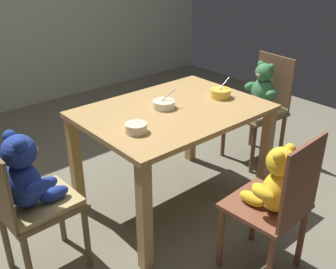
{
  "coord_description": "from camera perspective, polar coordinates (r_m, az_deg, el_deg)",
  "views": [
    {
      "loc": [
        -1.59,
        -1.79,
        1.73
      ],
      "look_at": [
        0.0,
        0.05,
        0.53
      ],
      "focal_mm": 42.23,
      "sensor_mm": 36.0,
      "label": 1
    }
  ],
  "objects": [
    {
      "name": "teddy_chair_near_right",
      "position": [
        3.39,
        13.18,
        5.13
      ],
      "size": [
        0.45,
        0.44,
        0.89
      ],
      "rotation": [
        0.0,
        0.0,
        3.05
      ],
      "color": "brown",
      "rests_on": "ground_plane"
    },
    {
      "name": "teddy_chair_near_front",
      "position": [
        2.17,
        15.35,
        -7.96
      ],
      "size": [
        0.41,
        0.4,
        0.88
      ],
      "rotation": [
        0.0,
        0.0,
        1.63
      ],
      "color": "brown",
      "rests_on": "ground_plane"
    },
    {
      "name": "ground_plane",
      "position": [
        2.96,
        0.64,
        -10.0
      ],
      "size": [
        5.2,
        5.2,
        0.04
      ],
      "color": "#6F6B57"
    },
    {
      "name": "teddy_chair_near_left",
      "position": [
        2.2,
        -19.48,
        -7.17
      ],
      "size": [
        0.42,
        0.37,
        0.89
      ],
      "rotation": [
        0.0,
        0.0,
        0.03
      ],
      "color": "brown",
      "rests_on": "ground_plane"
    },
    {
      "name": "porridge_bowl_white_center",
      "position": [
        2.59,
        -0.61,
        4.4
      ],
      "size": [
        0.15,
        0.15,
        0.12
      ],
      "color": "silver",
      "rests_on": "dining_table"
    },
    {
      "name": "dining_table",
      "position": [
        2.63,
        0.71,
        1.43
      ],
      "size": [
        1.18,
        0.86,
        0.74
      ],
      "color": "#AC844B",
      "rests_on": "ground_plane"
    },
    {
      "name": "porridge_bowl_cream_near_left",
      "position": [
        2.26,
        -4.64,
        0.97
      ],
      "size": [
        0.13,
        0.13,
        0.05
      ],
      "color": "beige",
      "rests_on": "dining_table"
    },
    {
      "name": "porridge_bowl_yellow_near_right",
      "position": [
        2.8,
        7.59,
        5.97
      ],
      "size": [
        0.15,
        0.14,
        0.13
      ],
      "color": "yellow",
      "rests_on": "dining_table"
    }
  ]
}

